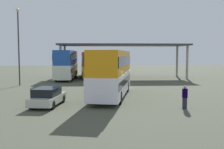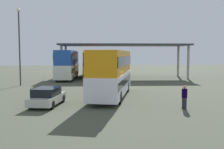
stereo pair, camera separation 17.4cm
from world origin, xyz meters
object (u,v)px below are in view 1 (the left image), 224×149
parked_hatchback (48,97)px  double_decker_near_canopy (66,64)px  double_decker_main (112,72)px  pedestrian_waiting (185,97)px  double_decker_mid_row (89,64)px  lamppost_tall (18,38)px

parked_hatchback → double_decker_near_canopy: size_ratio=0.40×
double_decker_main → double_decker_near_canopy: size_ratio=1.00×
double_decker_near_canopy → pedestrian_waiting: size_ratio=6.53×
double_decker_mid_row → double_decker_near_canopy: bearing=128.0°
double_decker_near_canopy → double_decker_mid_row: bearing=-47.0°
pedestrian_waiting → double_decker_mid_row: bearing=113.0°
lamppost_tall → pedestrian_waiting: bearing=-47.1°
double_decker_near_canopy → parked_hatchback: bearing=-176.6°
double_decker_near_canopy → lamppost_tall: (-5.36, -7.40, 3.32)m
lamppost_tall → double_decker_mid_row: bearing=48.6°
double_decker_main → double_decker_mid_row: size_ratio=0.96×
double_decker_mid_row → parked_hatchback: bearing=169.8°
parked_hatchback → lamppost_tall: 14.73m
parked_hatchback → lamppost_tall: bearing=33.5°
double_decker_near_canopy → pedestrian_waiting: double_decker_near_canopy is taller
double_decker_main → double_decker_mid_row: (-1.00, 19.94, 0.02)m
double_decker_mid_row → pedestrian_waiting: (5.30, -25.66, -1.45)m
double_decker_mid_row → lamppost_tall: (-9.02, -10.24, 3.45)m
double_decker_main → pedestrian_waiting: size_ratio=6.52×
double_decker_near_canopy → double_decker_mid_row: (3.66, 2.84, -0.12)m
double_decker_main → double_decker_near_canopy: double_decker_near_canopy is taller
double_decker_mid_row → lamppost_tall: lamppost_tall is taller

